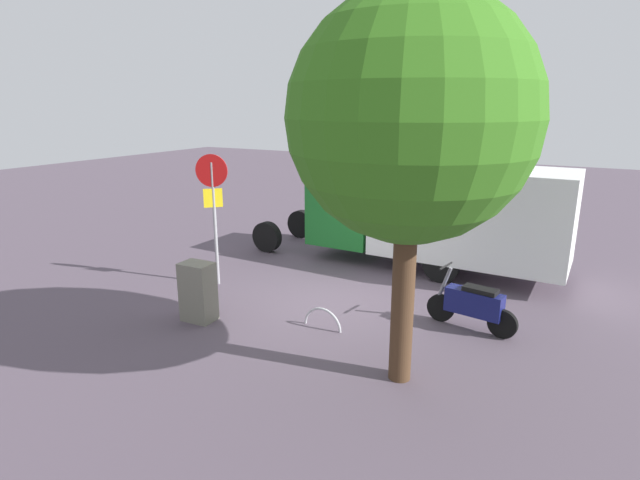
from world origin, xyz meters
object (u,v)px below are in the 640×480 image
Objects in this scene: box_truck_near at (433,211)px; stop_sign at (213,199)px; motorcycle at (473,304)px; street_tree at (411,119)px; bike_rack_hoop at (322,328)px; utility_cabinet at (198,292)px.

stop_sign is (4.15, 3.76, 0.55)m from box_truck_near.
motorcycle is 0.31× the size of street_tree.
bike_rack_hoop is at bearing 164.71° from stop_sign.
utility_cabinet is at bearing 120.13° from stop_sign.
bike_rack_hoop is at bearing -27.43° from street_tree.
street_tree is at bearing 152.57° from bike_rack_hoop.
box_truck_near is 1.45× the size of street_tree.
street_tree reaches higher than bike_rack_hoop.
box_truck_near is 6.39m from street_tree.
box_truck_near is 4.73× the size of motorcycle.
stop_sign reaches higher than bike_rack_hoop.
utility_cabinet is 2.61m from bike_rack_hoop.
motorcycle is 0.57× the size of stop_sign.
box_truck_near is 10.04× the size of bike_rack_hoop.
street_tree is 4.64m from bike_rack_hoop.
stop_sign is 2.59m from utility_cabinet.
street_tree is (-5.42, 1.97, 1.96)m from stop_sign.
stop_sign is 2.60× the size of utility_cabinet.
street_tree is at bearing 178.10° from utility_cabinet.
stop_sign is (6.02, 0.42, 1.59)m from motorcycle.
stop_sign is 6.09m from street_tree.
stop_sign is 0.54× the size of street_tree.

